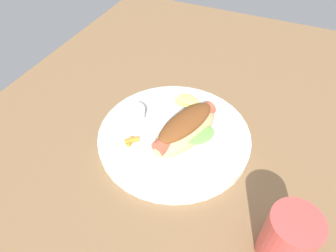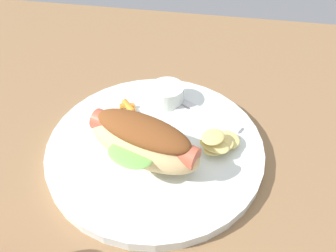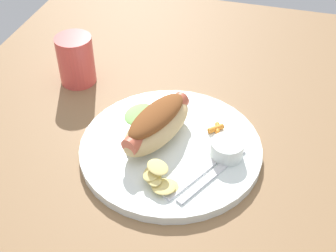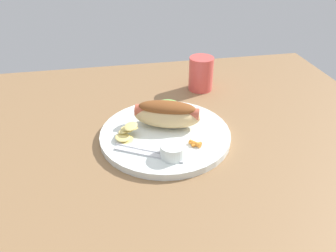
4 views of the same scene
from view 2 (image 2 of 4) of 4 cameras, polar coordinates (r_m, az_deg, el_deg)
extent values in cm
cube|color=olive|center=(49.03, -0.73, -6.14)|extent=(120.00, 90.00, 1.80)
cylinder|color=white|center=(48.74, -2.14, -3.54)|extent=(30.39, 30.39, 1.60)
ellipsoid|color=#DBB77A|center=(44.59, -4.06, -2.80)|extent=(17.17, 11.56, 5.41)
cylinder|color=#C1563D|center=(43.91, -4.13, -1.96)|extent=(15.18, 7.70, 2.92)
ellipsoid|color=brown|center=(42.97, -4.21, -0.74)|extent=(14.38, 9.19, 2.63)
ellipsoid|color=#7FC65B|center=(41.89, -6.35, -4.82)|extent=(7.26, 6.44, 1.27)
cylinder|color=white|center=(53.92, -0.16, 5.35)|extent=(5.28, 5.28, 2.90)
cube|color=silver|center=(52.67, 6.24, 2.14)|extent=(11.27, 6.86, 0.40)
cube|color=silver|center=(56.26, -0.05, 5.63)|extent=(2.96, 1.79, 0.40)
cube|color=silver|center=(55.99, -0.33, 5.40)|extent=(2.96, 1.79, 0.40)
cube|color=silver|center=(55.71, -0.62, 5.18)|extent=(2.96, 1.79, 0.40)
cube|color=silver|center=(51.53, 5.13, 1.08)|extent=(12.57, 7.86, 0.36)
ellipsoid|color=#E4CE76|center=(48.82, 8.91, -2.29)|extent=(3.76, 4.44, 0.50)
ellipsoid|color=#E4CE76|center=(48.17, 9.90, -2.25)|extent=(4.33, 4.52, 0.69)
ellipsoid|color=#E4CE76|center=(46.43, 8.44, -3.46)|extent=(5.06, 4.45, 0.99)
ellipsoid|color=#E4CE76|center=(46.00, 7.75, -3.14)|extent=(4.66, 3.70, 0.93)
ellipsoid|color=#E4CE76|center=(45.80, 7.51, -1.79)|extent=(4.35, 4.60, 0.83)
cylinder|color=orange|center=(53.45, -6.56, 3.25)|extent=(2.64, 2.75, 0.97)
cylinder|color=orange|center=(53.74, -6.82, 3.36)|extent=(2.39, 1.23, 0.78)
camera|label=1|loc=(0.49, -75.48, 27.62)|focal=32.46mm
camera|label=3|loc=(0.67, 73.47, 34.95)|focal=48.45mm
camera|label=4|loc=(0.96, 17.86, 47.37)|focal=35.38mm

